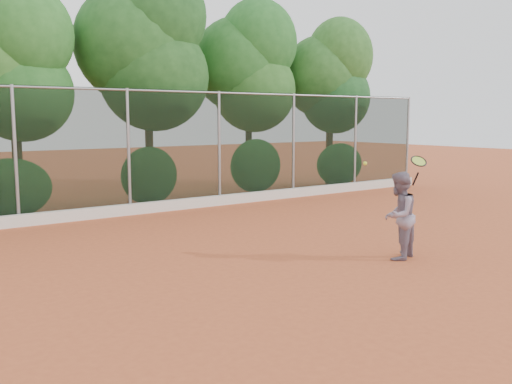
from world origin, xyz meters
TOP-DOWN VIEW (x-y plane):
  - ground at (0.00, 0.00)m, footprint 80.00×80.00m
  - concrete_curb at (0.00, 6.82)m, footprint 24.00×0.20m
  - tennis_player at (1.99, -0.90)m, footprint 0.99×0.88m
  - chainlink_fence at (-0.00, 7.00)m, footprint 24.09×0.09m
  - foliage_backdrop at (-0.55, 8.98)m, footprint 23.70×3.63m
  - tennis_racket at (2.42, -0.97)m, footprint 0.40×0.37m
  - tennis_ball_in_flight at (0.95, -0.97)m, footprint 0.07×0.07m

SIDE VIEW (x-z plane):
  - ground at x=0.00m, z-range 0.00..0.00m
  - concrete_curb at x=0.00m, z-range 0.00..0.30m
  - tennis_player at x=1.99m, z-range 0.00..1.68m
  - tennis_racket at x=2.42m, z-range 1.53..2.13m
  - chainlink_fence at x=0.00m, z-range 0.11..3.61m
  - tennis_ball_in_flight at x=0.95m, z-range 1.86..1.93m
  - foliage_backdrop at x=-0.55m, z-range 0.63..8.18m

